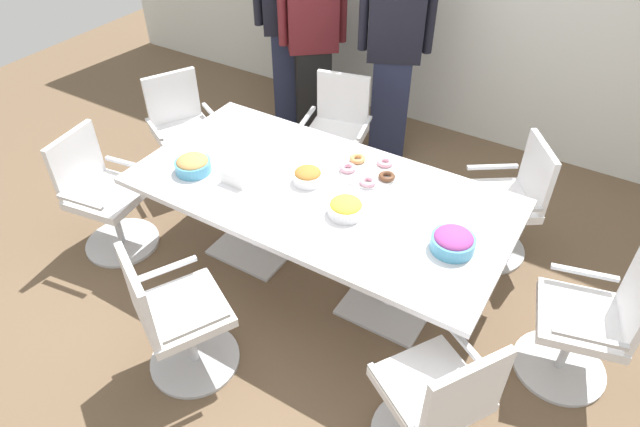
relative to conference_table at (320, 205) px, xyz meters
The scene contains 18 objects.
ground_plane 0.63m from the conference_table, ahead, with size 10.00×10.00×0.01m, color brown.
conference_table is the anchor object (origin of this frame).
office_chair_0 1.35m from the conference_table, 42.20° to the left, with size 0.75×0.75×0.91m.
office_chair_1 1.18m from the conference_table, 114.61° to the left, with size 0.64×0.64×0.91m.
office_chair_2 1.65m from the conference_table, 165.23° to the left, with size 0.73×0.73×0.91m.
office_chair_3 1.59m from the conference_table, 160.56° to the right, with size 0.62×0.62×0.91m.
office_chair_4 1.14m from the conference_table, 104.72° to the right, with size 0.73×0.73×0.91m.
office_chair_5 1.43m from the conference_table, 34.78° to the right, with size 0.74×0.74×0.91m.
office_chair_6 1.71m from the conference_table, ahead, with size 0.66×0.66×0.91m.
person_standing_0 2.25m from the conference_table, 128.99° to the left, with size 0.55×0.43×1.88m.
person_standing_1 2.04m from the conference_table, 123.30° to the left, with size 0.52×0.45×1.69m.
person_standing_2 1.76m from the conference_table, 100.54° to the left, with size 0.59×0.38×1.89m.
snack_bowl_chips_yellow 0.34m from the conference_table, 26.67° to the right, with size 0.22×0.22×0.10m.
snack_bowl_pretzels 0.21m from the conference_table, 166.94° to the left, with size 0.19×0.19×0.10m.
snack_bowl_candy_mix 0.93m from the conference_table, ahead, with size 0.25×0.25×0.12m.
snack_bowl_cookies 0.87m from the conference_table, 161.86° to the right, with size 0.24×0.24×0.11m.
donut_platter 0.39m from the conference_table, 60.71° to the left, with size 0.38×0.37×0.04m.
napkin_pile 0.55m from the conference_table, 159.75° to the right, with size 0.17×0.17×0.09m, color white.
Camera 1 is at (1.46, -2.38, 2.87)m, focal length 31.21 mm.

